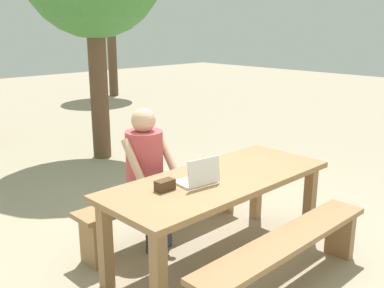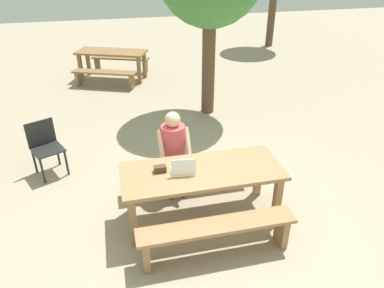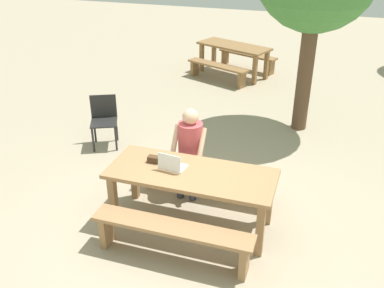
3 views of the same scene
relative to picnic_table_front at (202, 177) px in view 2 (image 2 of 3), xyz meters
name	(u,v)px [view 2 (image 2 of 3)]	position (x,y,z in m)	size (l,w,h in m)	color
ground_plane	(201,217)	(0.00, 0.00, -0.66)	(30.00, 30.00, 0.00)	tan
picnic_table_front	(202,177)	(0.00, 0.00, 0.00)	(2.06, 0.84, 0.77)	#9E754C
bench_near	(217,232)	(0.00, -0.69, -0.31)	(1.88, 0.30, 0.47)	#9E754C
bench_far	(190,168)	(0.00, 0.69, -0.31)	(1.88, 0.30, 0.47)	#9E754C
laptop	(183,169)	(-0.25, -0.01, 0.16)	(0.33, 0.27, 0.23)	white
small_pouch	(160,169)	(-0.52, 0.08, 0.15)	(0.15, 0.08, 0.08)	#4C331E
person_seated	(174,147)	(-0.24, 0.66, 0.11)	(0.45, 0.43, 1.29)	#333847
plastic_chair	(46,146)	(-2.12, 1.66, -0.19)	(0.59, 0.59, 0.86)	#262626
picnic_table_mid	(112,56)	(-0.90, 6.07, -0.02)	(1.95, 1.35, 0.77)	olive
bench_mid_south	(104,75)	(-1.14, 5.47, -0.35)	(1.63, 0.90, 0.42)	olive
bench_mid_north	(121,61)	(-0.65, 6.67, -0.35)	(1.63, 0.90, 0.42)	olive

